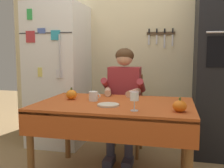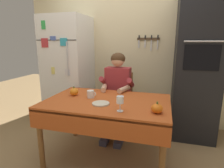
{
  "view_description": "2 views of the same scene",
  "coord_description": "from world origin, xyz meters",
  "views": [
    {
      "loc": [
        0.52,
        -2.17,
        1.19
      ],
      "look_at": [
        -0.06,
        0.24,
        0.89
      ],
      "focal_mm": 41.71,
      "sensor_mm": 36.0,
      "label": 1
    },
    {
      "loc": [
        0.6,
        -1.81,
        1.39
      ],
      "look_at": [
        0.02,
        0.23,
        0.9
      ],
      "focal_mm": 29.31,
      "sensor_mm": 36.0,
      "label": 2
    }
  ],
  "objects": [
    {
      "name": "pumpkin_large",
      "position": [
        0.57,
        -0.15,
        0.79
      ],
      "size": [
        0.11,
        0.11,
        0.11
      ],
      "color": "orange",
      "rests_on": "dining_table"
    },
    {
      "name": "chair_behind_person",
      "position": [
        -0.03,
        0.87,
        0.51
      ],
      "size": [
        0.4,
        0.4,
        0.93
      ],
      "color": "brown",
      "rests_on": "ground"
    },
    {
      "name": "refrigerator",
      "position": [
        -0.95,
        0.96,
        0.9
      ],
      "size": [
        0.68,
        0.71,
        1.8
      ],
      "color": "white",
      "rests_on": "ground"
    },
    {
      "name": "dining_table",
      "position": [
        0.0,
        0.08,
        0.66
      ],
      "size": [
        1.4,
        0.9,
        0.74
      ],
      "color": "brown",
      "rests_on": "ground"
    },
    {
      "name": "seated_person",
      "position": [
        -0.03,
        0.68,
        0.74
      ],
      "size": [
        0.47,
        0.55,
        1.25
      ],
      "color": "#38384C",
      "rests_on": "ground"
    },
    {
      "name": "ground_plane",
      "position": [
        0.0,
        0.0,
        0.0
      ],
      "size": [
        10.0,
        10.0,
        0.0
      ],
      "primitive_type": "plane",
      "color": "#93754C",
      "rests_on": "ground"
    },
    {
      "name": "wall_oven",
      "position": [
        1.05,
        1.0,
        1.05
      ],
      "size": [
        0.6,
        0.64,
        2.1
      ],
      "color": "black",
      "rests_on": "ground"
    },
    {
      "name": "pumpkin_medium",
      "position": [
        -0.45,
        0.17,
        0.79
      ],
      "size": [
        0.11,
        0.11,
        0.12
      ],
      "color": "orange",
      "rests_on": "dining_table"
    },
    {
      "name": "serving_tray",
      "position": [
        -0.02,
        -0.05,
        0.75
      ],
      "size": [
        0.19,
        0.19,
        0.02
      ],
      "primitive_type": "cylinder",
      "color": "beige",
      "rests_on": "dining_table"
    },
    {
      "name": "coffee_mug",
      "position": [
        -0.22,
        0.14,
        0.78
      ],
      "size": [
        0.11,
        0.08,
        0.09
      ],
      "color": "white",
      "rests_on": "dining_table"
    },
    {
      "name": "wine_glass",
      "position": [
        0.22,
        -0.2,
        0.85
      ],
      "size": [
        0.07,
        0.07,
        0.15
      ],
      "color": "white",
      "rests_on": "dining_table"
    },
    {
      "name": "back_wall_assembly",
      "position": [
        0.05,
        1.35,
        1.3
      ],
      "size": [
        3.7,
        0.13,
        2.6
      ],
      "color": "beige",
      "rests_on": "ground"
    }
  ]
}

